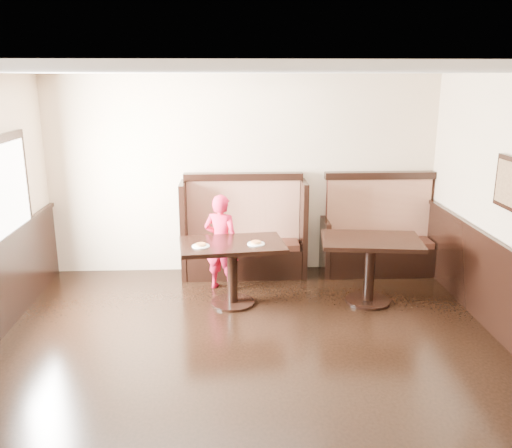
{
  "coord_description": "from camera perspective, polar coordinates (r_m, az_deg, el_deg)",
  "views": [
    {
      "loc": [
        -0.18,
        -4.1,
        2.78
      ],
      "look_at": [
        0.13,
        2.35,
        1.0
      ],
      "focal_mm": 38.0,
      "sensor_mm": 36.0,
      "label": 1
    }
  ],
  "objects": [
    {
      "name": "ground",
      "position": [
        4.96,
        -0.2,
        -18.72
      ],
      "size": [
        7.0,
        7.0,
        0.0
      ],
      "primitive_type": "plane",
      "color": "black",
      "rests_on": "ground"
    },
    {
      "name": "room_shell",
      "position": [
        4.87,
        -3.92,
        -10.36
      ],
      "size": [
        7.0,
        7.0,
        7.0
      ],
      "color": "beige",
      "rests_on": "ground"
    },
    {
      "name": "booth_main",
      "position": [
        7.73,
        -1.29,
        -1.53
      ],
      "size": [
        1.75,
        0.72,
        1.45
      ],
      "color": "black",
      "rests_on": "ground"
    },
    {
      "name": "booth_neighbor",
      "position": [
        8.03,
        12.77,
        -1.62
      ],
      "size": [
        1.65,
        0.72,
        1.45
      ],
      "color": "black",
      "rests_on": "ground"
    },
    {
      "name": "table_main",
      "position": [
        6.67,
        -2.52,
        -3.52
      ],
      "size": [
        1.34,
        0.93,
        0.8
      ],
      "rotation": [
        0.0,
        0.0,
        0.11
      ],
      "color": "black",
      "rests_on": "ground"
    },
    {
      "name": "table_neighbor",
      "position": [
        6.87,
        11.95,
        -3.22
      ],
      "size": [
        1.29,
        0.93,
        0.84
      ],
      "rotation": [
        0.0,
        0.0,
        -0.13
      ],
      "color": "black",
      "rests_on": "ground"
    },
    {
      "name": "child",
      "position": [
        7.16,
        -3.67,
        -1.95
      ],
      "size": [
        0.55,
        0.46,
        1.3
      ],
      "primitive_type": "imported",
      "rotation": [
        0.0,
        0.0,
        2.77
      ],
      "color": "red",
      "rests_on": "ground"
    },
    {
      "name": "pizza_plate_left",
      "position": [
        6.49,
        -5.83,
        -2.25
      ],
      "size": [
        0.21,
        0.21,
        0.04
      ],
      "color": "white",
      "rests_on": "table_main"
    },
    {
      "name": "pizza_plate_right",
      "position": [
        6.55,
        0.0,
        -2.02
      ],
      "size": [
        0.21,
        0.21,
        0.04
      ],
      "color": "white",
      "rests_on": "table_main"
    }
  ]
}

